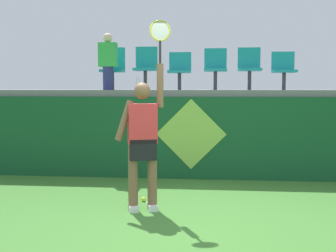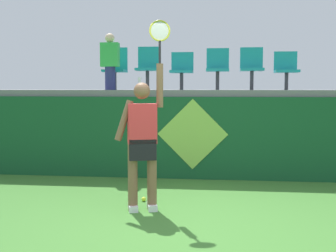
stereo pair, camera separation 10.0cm
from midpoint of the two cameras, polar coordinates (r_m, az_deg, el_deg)
ground_plane at (r=5.35m, az=2.62°, el=-13.00°), size 40.00×40.00×0.00m
court_back_wall at (r=8.01m, az=4.13°, el=-1.53°), size 11.70×0.20×1.49m
spectator_platform at (r=9.33m, az=4.54°, el=4.35°), size 11.70×2.84×0.12m
tennis_player at (r=5.88m, az=-2.83°, el=-1.60°), size 0.74×0.35×2.54m
tennis_ball at (r=6.50m, az=-2.72°, el=-9.46°), size 0.07×0.07×0.07m
water_bottle at (r=8.24m, az=-3.36°, el=5.50°), size 0.07×0.07×0.23m
stadium_chair_0 at (r=8.97m, az=-6.50°, el=7.65°), size 0.44×0.42×0.85m
stadium_chair_1 at (r=8.84m, az=-2.28°, el=7.83°), size 0.44×0.42×0.86m
stadium_chair_2 at (r=8.75m, az=2.15°, el=7.44°), size 0.44×0.42×0.75m
stadium_chair_3 at (r=8.72m, az=6.78°, el=7.67°), size 0.44×0.42×0.82m
stadium_chair_4 at (r=8.75m, az=11.13°, el=7.65°), size 0.44×0.42×0.83m
stadium_chair_5 at (r=8.82m, az=15.39°, el=7.23°), size 0.44×0.42×0.74m
spectator_0 at (r=8.54m, az=-7.19°, el=8.40°), size 0.34×0.20×1.07m
wall_signage_mount at (r=8.03m, az=3.54°, el=-6.89°), size 1.27×0.01×1.46m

